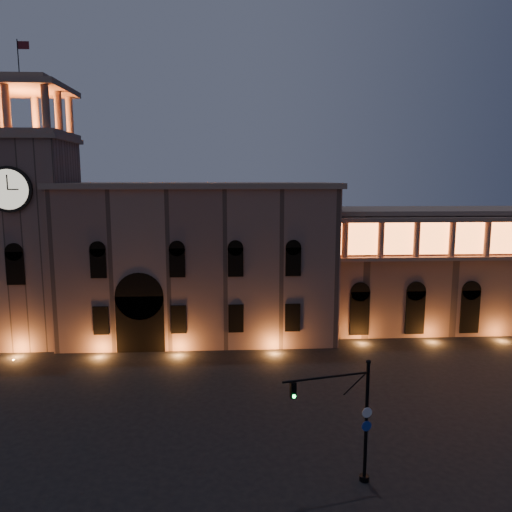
{
  "coord_description": "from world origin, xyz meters",
  "views": [
    {
      "loc": [
        1.27,
        -34.91,
        18.07
      ],
      "look_at": [
        4.12,
        16.0,
        10.13
      ],
      "focal_mm": 35.0,
      "sensor_mm": 36.0,
      "label": 1
    }
  ],
  "objects": [
    {
      "name": "government_building",
      "position": [
        -2.08,
        21.93,
        8.77
      ],
      "size": [
        30.8,
        12.8,
        17.6
      ],
      "color": "#7C5C51",
      "rests_on": "ground"
    },
    {
      "name": "traffic_light",
      "position": [
        8.44,
        -7.83,
        4.03
      ],
      "size": [
        5.47,
        1.57,
        7.66
      ],
      "rotation": [
        0.0,
        0.0,
        0.23
      ],
      "color": "black",
      "rests_on": "ground"
    },
    {
      "name": "clock_tower",
      "position": [
        -20.5,
        20.98,
        12.5
      ],
      "size": [
        9.8,
        9.8,
        32.4
      ],
      "color": "#7C5C51",
      "rests_on": "ground"
    },
    {
      "name": "colonnade_wing",
      "position": [
        32.0,
        23.92,
        7.33
      ],
      "size": [
        40.6,
        11.5,
        14.5
      ],
      "color": "brown",
      "rests_on": "ground"
    },
    {
      "name": "ground",
      "position": [
        0.0,
        0.0,
        0.0
      ],
      "size": [
        160.0,
        160.0,
        0.0
      ],
      "primitive_type": "plane",
      "color": "black",
      "rests_on": "ground"
    }
  ]
}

